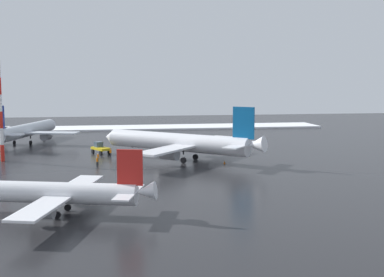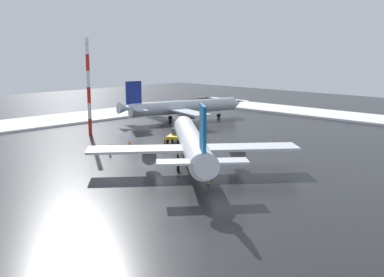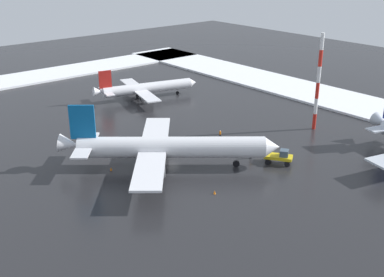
{
  "view_description": "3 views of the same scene",
  "coord_description": "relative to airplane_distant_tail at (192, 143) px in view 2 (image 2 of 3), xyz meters",
  "views": [
    {
      "loc": [
        86.82,
        -8.37,
        15.52
      ],
      "look_at": [
        -3.39,
        6.25,
        4.31
      ],
      "focal_mm": 45.0,
      "sensor_mm": 36.0,
      "label": 1
    },
    {
      "loc": [
        44.86,
        52.32,
        17.38
      ],
      "look_at": [
        -6.48,
        1.34,
        3.54
      ],
      "focal_mm": 45.0,
      "sensor_mm": 36.0,
      "label": 2
    },
    {
      "loc": [
        -61.75,
        47.38,
        33.61
      ],
      "look_at": [
        -2.13,
        -3.01,
        2.76
      ],
      "focal_mm": 45.0,
      "sensor_mm": 36.0,
      "label": 3
    }
  ],
  "objects": [
    {
      "name": "ground_plane",
      "position": [
        3.87,
        -3.97,
        -3.55
      ],
      "size": [
        240.0,
        240.0,
        0.0
      ],
      "primitive_type": "plane",
      "color": "#232326"
    },
    {
      "name": "snow_bank_far",
      "position": [
        3.87,
        -53.97,
        -3.29
      ],
      "size": [
        152.0,
        16.0,
        0.52
      ],
      "primitive_type": "cube",
      "color": "white",
      "rests_on": "ground_plane"
    },
    {
      "name": "snow_bank_left",
      "position": [
        -63.13,
        -3.97,
        -3.29
      ],
      "size": [
        14.0,
        116.0,
        0.52
      ],
      "primitive_type": "cube",
      "color": "white",
      "rests_on": "ground_plane"
    },
    {
      "name": "airplane_distant_tail",
      "position": [
        0.0,
        0.0,
        0.0
      ],
      "size": [
        27.37,
        29.84,
        10.74
      ],
      "rotation": [
        0.0,
        0.0,
        4.02
      ],
      "color": "white",
      "rests_on": "ground_plane"
    },
    {
      "name": "airplane_foreground_jet",
      "position": [
        -30.31,
        -33.67,
        -0.29
      ],
      "size": [
        32.63,
        27.42,
        9.85
      ],
      "rotation": [
        0.0,
        0.0,
        2.87
      ],
      "color": "silver",
      "rests_on": "ground_plane"
    },
    {
      "name": "pushback_tug",
      "position": [
        -11.11,
        -15.41,
        -2.27
      ],
      "size": [
        5.06,
        4.32,
        2.5
      ],
      "rotation": [
        0.0,
        0.0,
        3.71
      ],
      "color": "gold",
      "rests_on": "ground_plane"
    },
    {
      "name": "ground_crew_by_nose_gear",
      "position": [
        -6.52,
        -13.22,
        -2.58
      ],
      "size": [
        0.36,
        0.36,
        1.71
      ],
      "rotation": [
        0.0,
        0.0,
        1.93
      ],
      "color": "black",
      "rests_on": "ground_plane"
    },
    {
      "name": "ground_crew_beside_wing",
      "position": [
        -0.55,
        -15.54,
        -2.58
      ],
      "size": [
        0.36,
        0.36,
        1.71
      ],
      "rotation": [
        0.0,
        0.0,
        1.5
      ],
      "color": "black",
      "rests_on": "ground_plane"
    },
    {
      "name": "ground_crew_near_tug",
      "position": [
        3.61,
        -15.55,
        -2.58
      ],
      "size": [
        0.36,
        0.36,
        1.71
      ],
      "rotation": [
        0.0,
        0.0,
        6.01
      ],
      "color": "black",
      "rests_on": "ground_plane"
    },
    {
      "name": "antenna_mast",
      "position": [
        -4.61,
        -33.56,
        5.99
      ],
      "size": [
        0.7,
        0.7,
        19.09
      ],
      "color": "red",
      "rests_on": "ground_plane"
    },
    {
      "name": "traffic_cone_near_nose",
      "position": [
        -12.04,
        0.33,
        -3.27
      ],
      "size": [
        0.36,
        0.36,
        0.55
      ],
      "primitive_type": "cone",
      "color": "orange",
      "rests_on": "ground_plane"
    },
    {
      "name": "traffic_cone_mid_line",
      "position": [
        4.82,
        7.68,
        -3.27
      ],
      "size": [
        0.36,
        0.36,
        0.55
      ],
      "primitive_type": "cone",
      "color": "orange",
      "rests_on": "ground_plane"
    }
  ]
}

